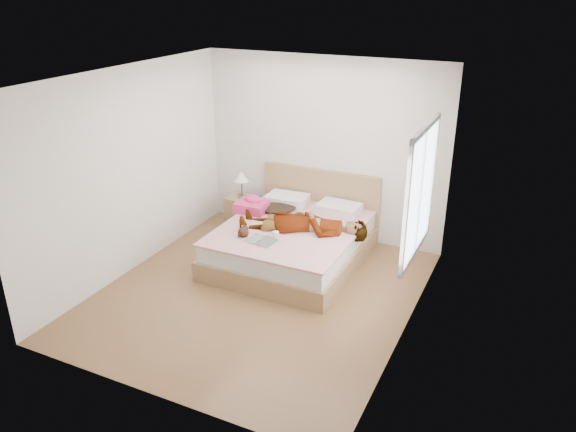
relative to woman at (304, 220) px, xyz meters
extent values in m
plane|color=#4D2E18|center=(-0.17, -0.98, -0.63)|extent=(4.00, 4.00, 0.00)
imported|color=white|center=(0.00, 0.00, 0.00)|extent=(1.78, 1.03, 0.23)
ellipsoid|color=black|center=(-0.57, 0.45, -0.07)|extent=(0.57, 0.64, 0.08)
cube|color=silver|center=(-0.50, 0.40, 0.07)|extent=(0.07, 0.10, 0.05)
plane|color=white|center=(-0.17, -0.98, 1.97)|extent=(4.00, 4.00, 0.00)
plane|color=silver|center=(-0.17, 1.02, 0.67)|extent=(3.60, 0.00, 3.60)
plane|color=white|center=(-0.17, -2.98, 0.67)|extent=(3.60, 0.00, 3.60)
plane|color=white|center=(-1.97, -0.98, 0.67)|extent=(0.00, 4.00, 4.00)
plane|color=white|center=(1.63, -0.98, 0.67)|extent=(0.00, 4.00, 4.00)
cube|color=white|center=(1.60, -0.68, 0.87)|extent=(0.02, 1.10, 1.30)
cube|color=silver|center=(1.60, -1.26, 0.87)|extent=(0.04, 0.06, 1.42)
cube|color=silver|center=(1.60, -0.10, 0.87)|extent=(0.04, 0.06, 1.42)
cube|color=silver|center=(1.60, -0.68, 0.19)|extent=(0.04, 1.22, 0.06)
cube|color=silver|center=(1.60, -0.68, 1.55)|extent=(0.04, 1.22, 0.06)
cube|color=silver|center=(1.60, -0.68, 0.87)|extent=(0.03, 0.04, 1.30)
cube|color=olive|center=(-0.17, -0.03, -0.50)|extent=(1.78, 2.08, 0.26)
cube|color=silver|center=(-0.17, -0.03, -0.26)|extent=(1.70, 2.00, 0.22)
cube|color=silver|center=(-0.17, -0.03, -0.13)|extent=(1.74, 2.04, 0.03)
cube|color=olive|center=(-0.17, 0.98, -0.13)|extent=(1.80, 0.07, 1.00)
cube|color=white|center=(-0.57, 0.69, -0.05)|extent=(0.61, 0.44, 0.13)
cube|color=silver|center=(0.23, 0.69, -0.05)|extent=(0.60, 0.43, 0.13)
cube|color=#D43960|center=(-0.90, 0.21, -0.05)|extent=(0.44, 0.36, 0.14)
ellipsoid|color=#FC4498|center=(-0.91, 0.27, 0.05)|extent=(0.31, 0.27, 0.13)
cube|color=white|center=(-0.32, -0.60, -0.11)|extent=(0.45, 0.33, 0.01)
cube|color=white|center=(-0.43, -0.58, -0.10)|extent=(0.24, 0.30, 0.02)
cube|color=black|center=(-0.21, -0.61, -0.10)|extent=(0.24, 0.30, 0.02)
cylinder|color=white|center=(-0.19, -0.44, -0.07)|extent=(0.09, 0.09, 0.09)
torus|color=white|center=(-0.15, -0.45, -0.07)|extent=(0.07, 0.01, 0.07)
cylinder|color=black|center=(-0.19, -0.44, -0.03)|extent=(0.07, 0.07, 0.00)
ellipsoid|color=black|center=(-0.59, -0.56, -0.06)|extent=(0.18, 0.19, 0.12)
ellipsoid|color=beige|center=(-0.59, -0.58, -0.05)|extent=(0.10, 0.10, 0.06)
sphere|color=black|center=(-0.62, -0.48, -0.05)|extent=(0.09, 0.09, 0.09)
sphere|color=pink|center=(-0.66, -0.46, -0.03)|extent=(0.03, 0.03, 0.03)
sphere|color=pink|center=(-0.60, -0.44, -0.03)|extent=(0.03, 0.03, 0.03)
ellipsoid|color=black|center=(-0.63, -0.61, -0.08)|extent=(0.05, 0.06, 0.03)
ellipsoid|color=black|center=(-0.54, -0.58, -0.08)|extent=(0.05, 0.06, 0.03)
cube|color=olive|center=(-1.28, 0.61, -0.36)|extent=(0.44, 0.39, 0.53)
cylinder|color=#494949|center=(-1.28, 0.61, -0.09)|extent=(0.14, 0.14, 0.02)
cylinder|color=#464646|center=(-1.28, 0.61, 0.05)|extent=(0.02, 0.02, 0.27)
cone|color=white|center=(-1.28, 0.61, 0.23)|extent=(0.21, 0.21, 0.15)
camera|label=1|loc=(2.70, -6.16, 2.92)|focal=35.00mm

